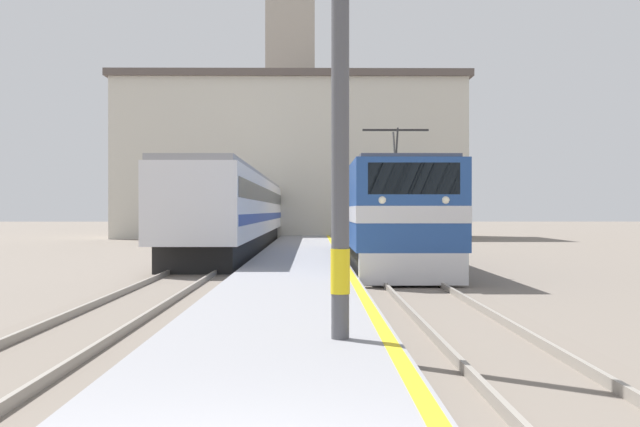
# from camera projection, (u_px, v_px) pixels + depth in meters

# --- Properties ---
(ground_plane) EXTENTS (200.00, 200.00, 0.00)m
(ground_plane) POSITION_uv_depth(u_px,v_px,m) (302.00, 253.00, 34.32)
(ground_plane) COLOR #70665B
(platform) EXTENTS (3.34, 140.00, 0.27)m
(platform) POSITION_uv_depth(u_px,v_px,m) (300.00, 257.00, 29.32)
(platform) COLOR gray
(platform) RESTS_ON ground
(rail_track_near) EXTENTS (2.84, 140.00, 0.16)m
(rail_track_near) POSITION_uv_depth(u_px,v_px,m) (378.00, 260.00, 29.35)
(rail_track_near) COLOR #70665B
(rail_track_near) RESTS_ON ground
(rail_track_far) EXTENTS (2.83, 140.00, 0.16)m
(rail_track_far) POSITION_uv_depth(u_px,v_px,m) (219.00, 260.00, 29.30)
(rail_track_far) COLOR #70665B
(rail_track_far) RESTS_ON ground
(locomotive_train) EXTENTS (2.92, 17.07, 4.48)m
(locomotive_train) POSITION_uv_depth(u_px,v_px,m) (383.00, 215.00, 27.18)
(locomotive_train) COLOR black
(locomotive_train) RESTS_ON ground
(passenger_train) EXTENTS (2.92, 39.65, 3.67)m
(passenger_train) POSITION_uv_depth(u_px,v_px,m) (247.00, 210.00, 41.82)
(passenger_train) COLOR black
(passenger_train) RESTS_ON ground
(catenary_mast) EXTENTS (2.47, 0.26, 7.18)m
(catenary_mast) POSITION_uv_depth(u_px,v_px,m) (348.00, 69.00, 9.94)
(catenary_mast) COLOR #4C4C51
(catenary_mast) RESTS_ON platform
(clock_tower) EXTENTS (4.97, 4.97, 27.35)m
(clock_tower) POSITION_uv_depth(u_px,v_px,m) (291.00, 60.00, 61.98)
(clock_tower) COLOR #ADA393
(clock_tower) RESTS_ON ground
(station_building) EXTENTS (25.35, 8.99, 11.71)m
(station_building) POSITION_uv_depth(u_px,v_px,m) (291.00, 158.00, 55.41)
(station_building) COLOR beige
(station_building) RESTS_ON ground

